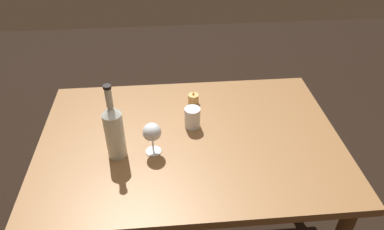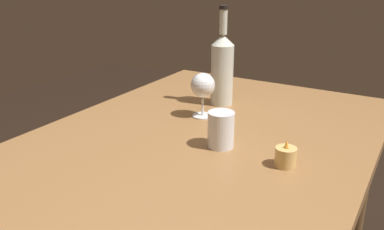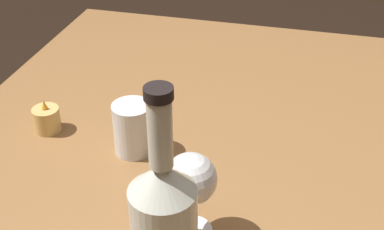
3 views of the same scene
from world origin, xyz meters
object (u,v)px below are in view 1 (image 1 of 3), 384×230
wine_glass_left (152,133)px  water_tumbler (192,119)px  votive_candle (193,99)px  wine_bottle (114,130)px

wine_glass_left → water_tumbler: wine_glass_left is taller
wine_glass_left → votive_candle: bearing=59.8°
wine_bottle → wine_glass_left: bearing=2.3°
wine_glass_left → wine_bottle: size_ratio=0.43×
wine_glass_left → water_tumbler: (0.18, 0.15, -0.06)m
wine_bottle → water_tumbler: size_ratio=3.44×
wine_bottle → water_tumbler: bearing=26.4°
wine_bottle → votive_candle: 0.50m
wine_bottle → votive_candle: (0.34, 0.34, -0.11)m
wine_glass_left → water_tumbler: 0.24m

